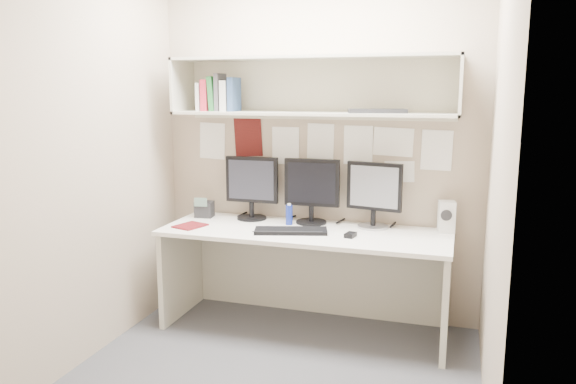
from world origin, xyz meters
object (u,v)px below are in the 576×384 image
(monitor_center, at_px, (312,188))
(monitor_left, at_px, (252,185))
(maroon_notebook, at_px, (190,226))
(desk, at_px, (305,280))
(keyboard, at_px, (291,231))
(speaker, at_px, (446,217))
(desk_phone, at_px, (204,209))
(monitor_right, at_px, (374,192))

(monitor_center, bearing_deg, monitor_left, 178.58)
(monitor_left, height_order, monitor_center, same)
(maroon_notebook, bearing_deg, desk, 28.23)
(keyboard, relative_size, speaker, 2.29)
(monitor_left, relative_size, maroon_notebook, 2.25)
(monitor_left, distance_m, speaker, 1.42)
(monitor_center, distance_m, keyboard, 0.41)
(desk_phone, bearing_deg, monitor_right, -4.90)
(desk_phone, bearing_deg, speaker, -5.03)
(keyboard, bearing_deg, desk_phone, 145.46)
(desk, distance_m, monitor_center, 0.66)
(monitor_center, xyz_separation_m, speaker, (0.95, 0.02, -0.15))
(desk, bearing_deg, monitor_center, 92.81)
(speaker, bearing_deg, monitor_center, 171.57)
(speaker, relative_size, maroon_notebook, 1.03)
(monitor_left, xyz_separation_m, speaker, (1.42, 0.02, -0.15))
(monitor_right, xyz_separation_m, keyboard, (-0.52, -0.32, -0.24))
(desk, bearing_deg, speaker, 14.06)
(keyboard, bearing_deg, monitor_right, 15.85)
(keyboard, xyz_separation_m, speaker, (1.01, 0.33, 0.10))
(desk, distance_m, keyboard, 0.40)
(monitor_left, bearing_deg, desk_phone, -172.67)
(desk, relative_size, desk_phone, 12.51)
(monitor_left, distance_m, monitor_right, 0.92)
(monitor_left, height_order, monitor_right, monitor_left)
(monitor_center, distance_m, monitor_right, 0.45)
(desk, relative_size, monitor_right, 4.31)
(monitor_right, relative_size, keyboard, 0.94)
(desk, height_order, monitor_right, monitor_right)
(keyboard, distance_m, maroon_notebook, 0.74)
(monitor_left, relative_size, speaker, 2.19)
(monitor_left, bearing_deg, monitor_right, -0.71)
(monitor_right, bearing_deg, speaker, 12.48)
(speaker, xyz_separation_m, desk_phone, (-1.79, -0.07, -0.05))
(desk, relative_size, monitor_left, 4.24)
(monitor_left, distance_m, monitor_center, 0.47)
(desk, xyz_separation_m, desk_phone, (-0.85, 0.17, 0.43))
(monitor_right, bearing_deg, keyboard, -137.78)
(speaker, bearing_deg, keyboard, -171.20)
(speaker, bearing_deg, desk, -175.34)
(monitor_left, distance_m, keyboard, 0.57)
(monitor_center, xyz_separation_m, maroon_notebook, (-0.80, -0.37, -0.25))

